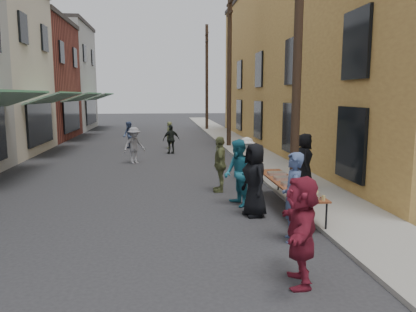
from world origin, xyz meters
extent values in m
plane|color=#28282B|center=(0.00, 0.00, 0.00)|extent=(120.00, 120.00, 0.00)
cube|color=gray|center=(5.00, 15.00, 0.05)|extent=(2.20, 60.00, 0.10)
cube|color=maroon|center=(-10.00, 21.00, 4.00)|extent=(8.00, 8.00, 8.00)
cube|color=gray|center=(-10.00, 29.00, 4.50)|extent=(8.00, 8.00, 9.00)
cube|color=#AF7E3E|center=(11.10, 14.00, 5.00)|extent=(10.00, 28.00, 10.00)
cylinder|color=#2D2116|center=(4.30, 3.00, 4.50)|extent=(0.26, 0.26, 9.00)
cylinder|color=#2D2116|center=(4.30, 15.00, 4.50)|extent=(0.26, 0.26, 9.00)
cylinder|color=#2D2116|center=(4.30, 27.00, 4.50)|extent=(0.26, 0.26, 9.00)
cube|color=brown|center=(3.70, 1.66, 0.73)|extent=(0.70, 4.00, 0.04)
cylinder|color=black|center=(3.41, -0.22, 0.35)|extent=(0.04, 0.04, 0.71)
cylinder|color=black|center=(3.99, -0.22, 0.35)|extent=(0.04, 0.04, 0.71)
cylinder|color=black|center=(3.41, 3.54, 0.35)|extent=(0.04, 0.04, 0.71)
cylinder|color=black|center=(3.99, 3.54, 0.35)|extent=(0.04, 0.04, 0.71)
cube|color=maroon|center=(3.70, 0.01, 0.79)|extent=(0.50, 0.33, 0.08)
cube|color=#B2B2B7|center=(3.70, 0.66, 0.79)|extent=(0.50, 0.33, 0.08)
cube|color=tan|center=(3.70, 1.36, 0.79)|extent=(0.50, 0.33, 0.08)
cube|color=#B2B2B7|center=(3.70, 2.06, 0.79)|extent=(0.50, 0.33, 0.08)
cube|color=tan|center=(3.70, 2.76, 0.79)|extent=(0.50, 0.33, 0.08)
cylinder|color=#A57F26|center=(3.48, -0.29, 0.79)|extent=(0.07, 0.07, 0.08)
cylinder|color=#A57F26|center=(3.48, -0.19, 0.79)|extent=(0.07, 0.07, 0.08)
cylinder|color=#A57F26|center=(3.48, -0.09, 0.79)|extent=(0.07, 0.07, 0.08)
cylinder|color=tan|center=(3.90, -0.24, 0.81)|extent=(0.08, 0.08, 0.12)
imported|color=black|center=(2.70, 1.26, 0.93)|extent=(0.80, 1.03, 1.86)
imported|color=#41537F|center=(3.09, -0.59, 0.95)|extent=(0.57, 0.76, 1.89)
imported|color=teal|center=(2.46, 2.23, 0.93)|extent=(0.87, 1.03, 1.85)
imported|color=white|center=(3.40, 5.55, 0.78)|extent=(0.66, 1.05, 1.56)
imported|color=olive|center=(2.20, 3.97, 0.88)|extent=(0.53, 1.07, 1.77)
imported|color=maroon|center=(2.60, -2.51, 0.90)|extent=(0.91, 1.74, 1.79)
imported|color=black|center=(4.96, 3.97, 0.96)|extent=(0.75, 0.96, 1.73)
imported|color=gray|center=(-0.86, 9.71, 0.82)|extent=(1.22, 1.08, 1.63)
imported|color=black|center=(0.85, 12.54, 0.76)|extent=(0.96, 0.62, 1.52)
imported|color=#636D3F|center=(0.77, 14.76, 0.77)|extent=(0.37, 0.56, 1.54)
imported|color=#465A88|center=(-1.50, 14.85, 0.78)|extent=(0.89, 0.95, 1.56)
camera|label=1|loc=(0.42, -8.54, 3.05)|focal=35.00mm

